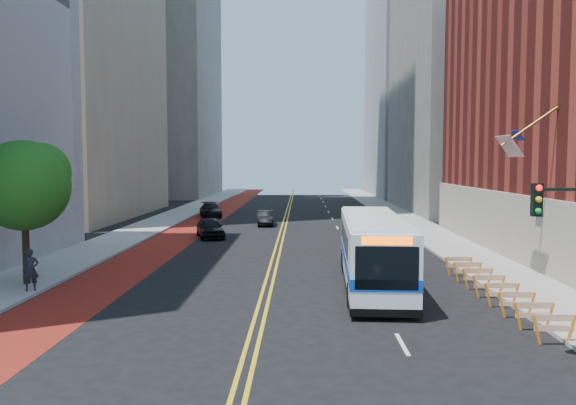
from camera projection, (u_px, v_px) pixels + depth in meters
The scene contains 18 objects.
ground at pixel (258, 325), 20.07m from camera, with size 160.00×160.00×0.00m, color black.
sidewalk_left at pixel (150, 226), 50.25m from camera, with size 4.00×140.00×0.15m, color gray.
sidewalk_right at pixel (419, 227), 49.71m from camera, with size 4.00×140.00×0.15m, color gray.
bus_lane_paint at pixel (193, 227), 50.17m from camera, with size 3.60×140.00×0.01m, color maroon.
center_line_inner at pixel (281, 228), 49.99m from camera, with size 0.14×140.00×0.01m, color gold.
center_line_outer at pixel (286, 228), 49.98m from camera, with size 0.14×140.00×0.01m, color gold.
lane_dashes at pixel (332, 219), 57.85m from camera, with size 0.14×98.20×0.01m.
midrise_right_near at pixel (483, 41), 65.97m from camera, with size 18.00×26.00×40.00m, color slate.
midrise_right_far at pixel (433, 34), 95.32m from camera, with size 20.00×28.00×55.00m, color gray.
midrise_left_far at pixel (152, 6), 96.06m from camera, with size 20.00×26.00×65.00m, color slate.
construction_barriers at pixel (495, 287), 23.22m from camera, with size 1.42×10.91×1.00m.
street_tree at pixel (25, 182), 26.00m from camera, with size 4.20×4.20×6.70m.
traffic_signal at pixel (575, 236), 16.09m from camera, with size 2.21×0.34×5.07m.
transit_bus at pixel (373, 249), 26.35m from camera, with size 3.17×12.15×3.31m.
car_a at pixel (210, 228), 43.27m from camera, with size 1.83×4.54×1.55m, color black.
car_b at pixel (265, 218), 51.77m from camera, with size 1.43×4.10×1.35m, color black.
car_c at pixel (211, 210), 59.23m from camera, with size 2.15×5.30×1.54m, color black.
pedestrian at pixel (31, 270), 24.76m from camera, with size 0.68×0.44×1.86m, color black.
Camera 1 is at (1.54, -19.67, 5.83)m, focal length 35.00 mm.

